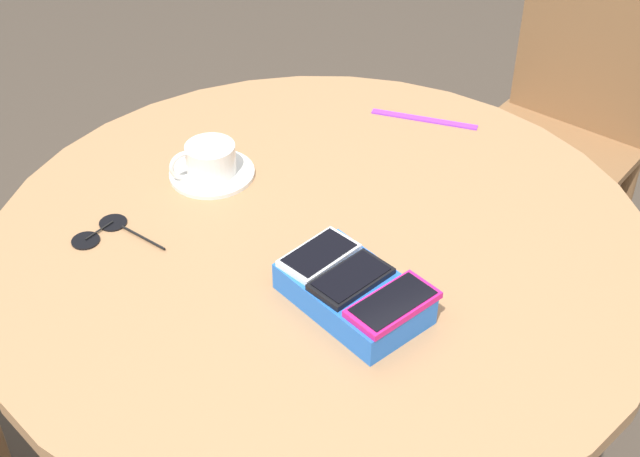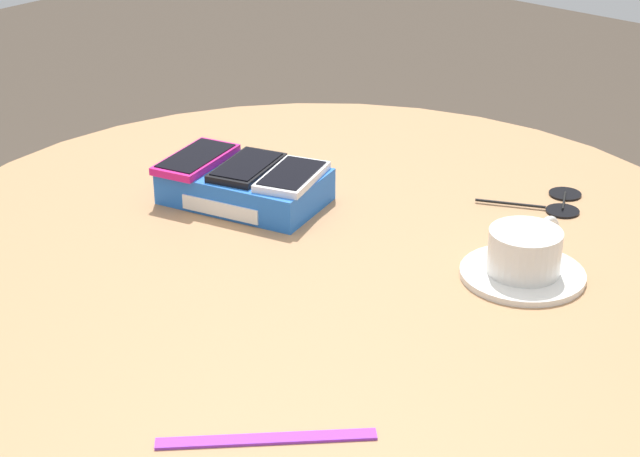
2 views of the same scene
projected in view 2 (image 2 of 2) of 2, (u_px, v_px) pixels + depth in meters
name	position (u px, v px, depth m)	size (l,w,h in m)	color
round_table	(320.00, 310.00, 1.44)	(1.10, 1.10, 0.76)	#2D2D2D
phone_box	(245.00, 186.00, 1.50)	(0.24, 0.18, 0.05)	blue
phone_magenta	(196.00, 159.00, 1.52)	(0.10, 0.15, 0.01)	#D11975
phone_black	(247.00, 167.00, 1.49)	(0.10, 0.14, 0.01)	black
phone_white	(292.00, 176.00, 1.46)	(0.10, 0.13, 0.01)	silver
saucer	(522.00, 274.00, 1.31)	(0.15, 0.15, 0.01)	silver
coffee_cup	(526.00, 250.00, 1.30)	(0.09, 0.12, 0.06)	silver
lanyard_strap	(266.00, 439.00, 1.01)	(0.21, 0.02, 0.00)	purple
sunglasses	(558.00, 202.00, 1.50)	(0.13, 0.13, 0.01)	black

